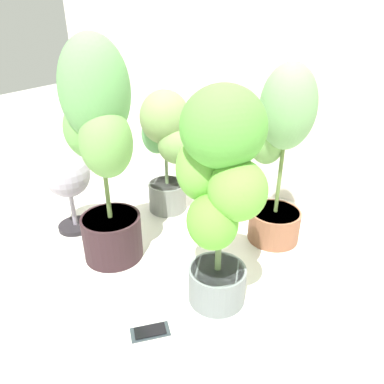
{
  "coord_description": "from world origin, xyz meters",
  "views": [
    {
      "loc": [
        0.78,
        -1.14,
        1.08
      ],
      "look_at": [
        -0.03,
        0.13,
        0.3
      ],
      "focal_mm": 34.26,
      "sensor_mm": 36.0,
      "label": 1
    }
  ],
  "objects_px": {
    "potted_plant_front_right": "(219,184)",
    "floor_fan": "(68,179)",
    "potted_plant_back_right": "(280,147)",
    "cell_phone": "(150,331)",
    "potted_plant_front_left": "(101,145)",
    "potted_plant_back_left": "(166,142)"
  },
  "relations": [
    {
      "from": "potted_plant_back_right",
      "to": "cell_phone",
      "type": "distance_m",
      "value": 0.97
    },
    {
      "from": "potted_plant_back_left",
      "to": "floor_fan",
      "type": "bearing_deg",
      "value": -124.08
    },
    {
      "from": "potted_plant_back_left",
      "to": "floor_fan",
      "type": "xyz_separation_m",
      "value": [
        -0.3,
        -0.44,
        -0.12
      ]
    },
    {
      "from": "potted_plant_front_left",
      "to": "cell_phone",
      "type": "distance_m",
      "value": 0.76
    },
    {
      "from": "potted_plant_front_left",
      "to": "potted_plant_back_right",
      "type": "bearing_deg",
      "value": 43.94
    },
    {
      "from": "potted_plant_front_left",
      "to": "potted_plant_back_right",
      "type": "distance_m",
      "value": 0.8
    },
    {
      "from": "potted_plant_back_left",
      "to": "floor_fan",
      "type": "height_order",
      "value": "potted_plant_back_left"
    },
    {
      "from": "potted_plant_front_right",
      "to": "potted_plant_front_left",
      "type": "height_order",
      "value": "potted_plant_front_left"
    },
    {
      "from": "potted_plant_front_left",
      "to": "potted_plant_back_right",
      "type": "relative_size",
      "value": 1.14
    },
    {
      "from": "potted_plant_front_left",
      "to": "potted_plant_back_right",
      "type": "xyz_separation_m",
      "value": [
        0.57,
        0.55,
        -0.07
      ]
    },
    {
      "from": "potted_plant_front_left",
      "to": "potted_plant_back_left",
      "type": "bearing_deg",
      "value": 94.84
    },
    {
      "from": "potted_plant_front_right",
      "to": "potted_plant_front_left",
      "type": "distance_m",
      "value": 0.56
    },
    {
      "from": "potted_plant_front_right",
      "to": "floor_fan",
      "type": "relative_size",
      "value": 2.01
    },
    {
      "from": "cell_phone",
      "to": "floor_fan",
      "type": "xyz_separation_m",
      "value": [
        -0.78,
        0.34,
        0.29
      ]
    },
    {
      "from": "potted_plant_front_right",
      "to": "cell_phone",
      "type": "bearing_deg",
      "value": -112.3
    },
    {
      "from": "potted_plant_back_right",
      "to": "floor_fan",
      "type": "xyz_separation_m",
      "value": [
        -0.91,
        -0.49,
        -0.2
      ]
    },
    {
      "from": "cell_phone",
      "to": "potted_plant_back_right",
      "type": "bearing_deg",
      "value": -56.81
    },
    {
      "from": "floor_fan",
      "to": "potted_plant_front_right",
      "type": "bearing_deg",
      "value": -154.9
    },
    {
      "from": "potted_plant_front_left",
      "to": "potted_plant_back_left",
      "type": "relative_size",
      "value": 1.44
    },
    {
      "from": "potted_plant_front_right",
      "to": "floor_fan",
      "type": "height_order",
      "value": "potted_plant_front_right"
    },
    {
      "from": "potted_plant_front_right",
      "to": "cell_phone",
      "type": "relative_size",
      "value": 5.64
    },
    {
      "from": "potted_plant_back_left",
      "to": "floor_fan",
      "type": "relative_size",
      "value": 1.61
    }
  ]
}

